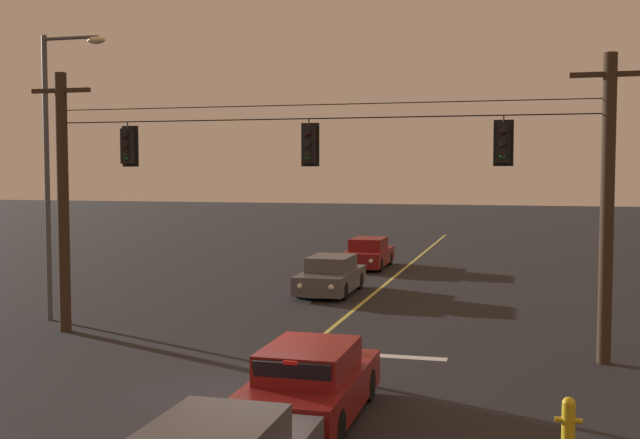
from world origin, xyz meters
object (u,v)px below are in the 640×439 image
object	(u,v)px
traffic_light_leftmost	(127,146)
fire_hydrant	(568,421)
car_oncoming_trailing	(368,254)
traffic_light_left_inner	(309,144)
traffic_light_centre	(503,143)
car_oncoming_lead	(331,276)
car_waiting_near_lane	(310,384)
street_lamp_corner	(55,152)

from	to	relation	value
traffic_light_leftmost	fire_hydrant	bearing A→B (deg)	-28.17
car_oncoming_trailing	traffic_light_leftmost	bearing A→B (deg)	-101.85
traffic_light_left_inner	traffic_light_centre	size ratio (longest dim) A/B	1.00
car_oncoming_lead	car_waiting_near_lane	bearing A→B (deg)	-77.53
car_waiting_near_lane	street_lamp_corner	xyz separation A→B (m)	(-9.90, 7.05, 4.47)
street_lamp_corner	traffic_light_left_inner	bearing A→B (deg)	-9.24
car_oncoming_lead	street_lamp_corner	world-z (taller)	street_lamp_corner
car_oncoming_lead	street_lamp_corner	distance (m)	10.83
traffic_light_leftmost	traffic_light_centre	size ratio (longest dim) A/B	1.00
street_lamp_corner	fire_hydrant	bearing A→B (deg)	-27.12
car_waiting_near_lane	car_oncoming_trailing	size ratio (longest dim) A/B	0.98
traffic_light_leftmost	traffic_light_left_inner	xyz separation A→B (m)	(5.14, 0.00, 0.00)
traffic_light_centre	fire_hydrant	bearing A→B (deg)	-78.14
traffic_light_left_inner	car_oncoming_lead	bearing A→B (deg)	100.17
traffic_light_left_inner	fire_hydrant	bearing A→B (deg)	-44.55
traffic_light_left_inner	car_waiting_near_lane	size ratio (longest dim) A/B	0.28
car_waiting_near_lane	car_oncoming_lead	xyz separation A→B (m)	(-3.15, 14.25, -0.00)
traffic_light_leftmost	car_oncoming_trailing	xyz separation A→B (m)	(3.45, 16.45, -4.58)
traffic_light_left_inner	car_oncoming_trailing	xyz separation A→B (m)	(-1.68, 16.45, -4.58)
car_waiting_near_lane	street_lamp_corner	size ratio (longest dim) A/B	0.50
car_waiting_near_lane	fire_hydrant	size ratio (longest dim) A/B	5.15
traffic_light_centre	car_waiting_near_lane	bearing A→B (deg)	-119.58
traffic_light_left_inner	traffic_light_centre	world-z (taller)	same
traffic_light_leftmost	street_lamp_corner	distance (m)	3.42
car_waiting_near_lane	car_oncoming_lead	bearing A→B (deg)	102.47
fire_hydrant	traffic_light_centre	bearing A→B (deg)	101.86
traffic_light_leftmost	car_oncoming_trailing	world-z (taller)	traffic_light_leftmost
traffic_light_centre	traffic_light_leftmost	bearing A→B (deg)	180.00
traffic_light_leftmost	traffic_light_left_inner	distance (m)	5.14
traffic_light_centre	car_oncoming_trailing	bearing A→B (deg)	111.69
traffic_light_left_inner	car_oncoming_trailing	world-z (taller)	traffic_light_left_inner
car_oncoming_trailing	fire_hydrant	world-z (taller)	car_oncoming_trailing
car_oncoming_lead	street_lamp_corner	bearing A→B (deg)	-133.14
street_lamp_corner	car_oncoming_lead	bearing A→B (deg)	46.86
traffic_light_leftmost	fire_hydrant	size ratio (longest dim) A/B	1.45
traffic_light_centre	car_waiting_near_lane	world-z (taller)	traffic_light_centre
traffic_light_centre	street_lamp_corner	bearing A→B (deg)	174.15
traffic_light_centre	car_oncoming_lead	distance (m)	11.62
traffic_light_centre	car_oncoming_lead	size ratio (longest dim) A/B	0.28
traffic_light_left_inner	car_oncoming_trailing	bearing A→B (deg)	95.85
car_waiting_near_lane	car_oncoming_trailing	distance (m)	22.40
traffic_light_left_inner	car_oncoming_lead	size ratio (longest dim) A/B	0.28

